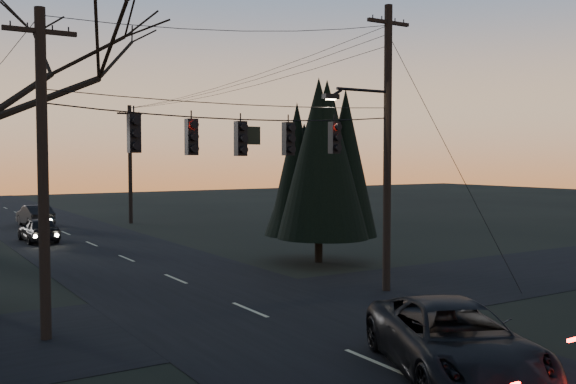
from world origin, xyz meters
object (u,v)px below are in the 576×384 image
utility_pole_far_r (131,223)px  utility_pole_left (46,340)px  evergreen_right (319,160)px  sedan_oncoming_a (39,230)px  suv_near (454,341)px  utility_pole_right (386,291)px  sedan_oncoming_b (35,216)px

utility_pole_far_r → utility_pole_left: bearing=-112.3°
evergreen_right → sedan_oncoming_a: (-9.32, 14.07, -3.93)m
utility_pole_left → suv_near: (6.80, -7.64, 0.79)m
utility_pole_left → sedan_oncoming_a: (3.75, 20.52, 0.70)m
evergreen_right → utility_pole_left: bearing=-153.7°
utility_pole_far_r → sedan_oncoming_a: bearing=-136.0°
sedan_oncoming_a → utility_pole_right: bearing=108.9°
utility_pole_left → sedan_oncoming_b: size_ratio=1.91×
suv_near → utility_pole_far_r: bearing=106.7°
utility_pole_right → utility_pole_left: utility_pole_right is taller
utility_pole_right → suv_near: utility_pole_right is taller
utility_pole_left → sedan_oncoming_a: 20.87m
suv_near → sedan_oncoming_b: suv_near is taller
evergreen_right → sedan_oncoming_b: (-7.87, 22.95, -3.89)m
sedan_oncoming_b → evergreen_right: bearing=105.0°
utility_pole_right → sedan_oncoming_b: size_ratio=2.25×
utility_pole_far_r → utility_pole_right: bearing=-90.0°
utility_pole_left → evergreen_right: bearing=26.3°
utility_pole_left → sedan_oncoming_b: 29.86m
utility_pole_right → utility_pole_far_r: 28.00m
utility_pole_right → utility_pole_far_r: utility_pole_right is taller
utility_pole_left → utility_pole_right: bearing=0.0°
utility_pole_far_r → suv_near: 35.95m
suv_near → sedan_oncoming_b: (-1.60, 37.03, -0.05)m
utility_pole_far_r → sedan_oncoming_b: size_ratio=1.91×
utility_pole_right → suv_near: (-4.70, -7.64, 0.79)m
utility_pole_right → utility_pole_left: (-11.50, 0.00, 0.00)m
evergreen_right → sedan_oncoming_b: size_ratio=1.81×
utility_pole_right → sedan_oncoming_b: 30.07m
utility_pole_far_r → sedan_oncoming_b: 6.49m
sedan_oncoming_a → sedan_oncoming_b: size_ratio=0.92×
utility_pole_far_r → suv_near: bearing=-97.5°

